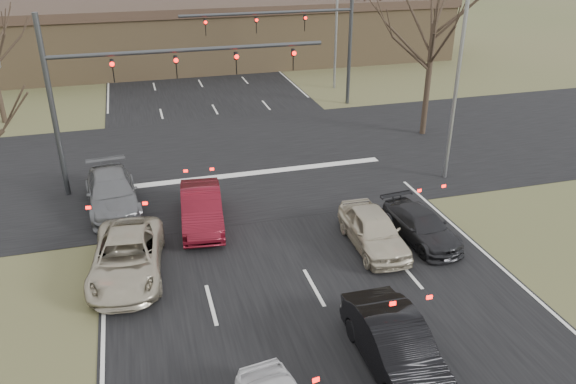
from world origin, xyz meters
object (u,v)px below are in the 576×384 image
(streetlight_right_far, at_px, (334,11))
(car_silver_ahead, at_px, (373,230))
(car_charcoal_sedan, at_px, (421,226))
(car_black_hatch, at_px, (396,346))
(car_grey_ahead, at_px, (112,192))
(building, at_px, (210,32))
(streetlight_right_near, at_px, (456,63))
(mast_arm_near, at_px, (129,80))
(car_silver_suv, at_px, (127,257))
(car_red_ahead, at_px, (202,208))
(mast_arm_far, at_px, (309,30))

(streetlight_right_far, height_order, car_silver_ahead, streetlight_right_far)
(streetlight_right_far, xyz_separation_m, car_charcoal_sedan, (-4.31, -22.03, -4.99))
(car_black_hatch, bearing_deg, car_grey_ahead, 122.08)
(streetlight_right_far, distance_m, car_charcoal_sedan, 23.00)
(building, distance_m, streetlight_right_near, 28.97)
(mast_arm_near, bearing_deg, car_grey_ahead, -122.95)
(car_black_hatch, height_order, car_charcoal_sedan, car_black_hatch)
(mast_arm_near, bearing_deg, car_charcoal_sedan, -38.10)
(car_charcoal_sedan, bearing_deg, streetlight_right_far, 73.33)
(car_silver_suv, bearing_deg, car_charcoal_sedan, 3.00)
(building, bearing_deg, car_grey_ahead, -107.50)
(car_red_ahead, bearing_deg, car_charcoal_sedan, -18.26)
(streetlight_right_far, xyz_separation_m, car_silver_suv, (-15.33, -21.46, -4.87))
(car_charcoal_sedan, height_order, car_red_ahead, car_red_ahead)
(building, distance_m, car_red_ahead, 29.98)
(mast_arm_far, height_order, car_silver_ahead, mast_arm_far)
(car_black_hatch, bearing_deg, car_silver_ahead, 72.37)
(car_black_hatch, bearing_deg, streetlight_right_near, 55.63)
(building, relative_size, mast_arm_near, 3.50)
(streetlight_right_near, relative_size, car_silver_suv, 1.95)
(car_silver_ahead, bearing_deg, car_grey_ahead, 149.09)
(car_silver_suv, distance_m, car_black_hatch, 9.69)
(building, distance_m, streetlight_right_far, 13.53)
(building, bearing_deg, car_charcoal_sedan, -84.79)
(building, height_order, car_silver_suv, building)
(mast_arm_near, xyz_separation_m, car_silver_suv, (-0.78, -7.46, -4.36))
(car_red_ahead, xyz_separation_m, car_silver_ahead, (6.00, -3.53, -0.03))
(car_black_hatch, height_order, car_silver_ahead, car_black_hatch)
(building, relative_size, mast_arm_far, 3.81)
(streetlight_right_near, xyz_separation_m, car_charcoal_sedan, (-3.81, -5.03, -4.99))
(streetlight_right_near, distance_m, car_charcoal_sedan, 8.05)
(streetlight_right_near, bearing_deg, car_charcoal_sedan, -127.16)
(car_silver_suv, height_order, car_silver_ahead, car_silver_ahead)
(car_charcoal_sedan, bearing_deg, mast_arm_far, 80.68)
(mast_arm_near, distance_m, car_silver_suv, 8.67)
(mast_arm_near, distance_m, car_black_hatch, 16.07)
(mast_arm_far, distance_m, car_black_hatch, 25.12)
(car_red_ahead, height_order, car_silver_ahead, car_red_ahead)
(mast_arm_near, relative_size, car_silver_ahead, 2.86)
(streetlight_right_near, bearing_deg, car_grey_ahead, 176.12)
(mast_arm_near, distance_m, car_grey_ahead, 4.92)
(streetlight_right_far, height_order, car_silver_suv, streetlight_right_far)
(streetlight_right_far, xyz_separation_m, car_red_ahead, (-12.32, -18.50, -4.83))
(streetlight_right_far, xyz_separation_m, car_grey_ahead, (-15.82, -15.96, -4.85))
(streetlight_right_near, bearing_deg, car_silver_suv, -163.26)
(streetlight_right_far, bearing_deg, car_grey_ahead, -134.75)
(car_silver_suv, bearing_deg, car_red_ahead, 50.51)
(mast_arm_near, relative_size, car_grey_ahead, 2.38)
(streetlight_right_near, xyz_separation_m, car_silver_suv, (-14.83, -4.46, -4.87))
(streetlight_right_far, height_order, car_grey_ahead, streetlight_right_far)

